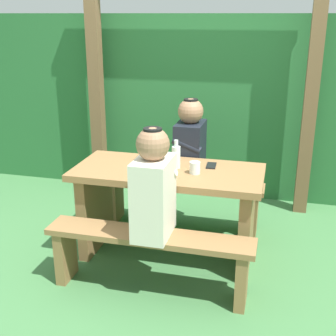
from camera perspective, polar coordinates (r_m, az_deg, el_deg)
name	(u,v)px	position (r m, az deg, el deg)	size (l,w,h in m)	color
ground_plane	(168,254)	(3.60, 0.00, -10.93)	(12.00, 12.00, 0.00)	#3E7340
hedge_backdrop	(208,101)	(4.94, 5.17, 8.57)	(6.40, 0.90, 1.81)	#276331
pergola_post_left	(96,91)	(4.58, -9.15, 9.71)	(0.12, 0.12, 2.14)	brown
pergola_post_right	(311,100)	(4.22, 17.80, 8.24)	(0.12, 0.12, 2.14)	brown
picnic_table	(168,197)	(3.38, 0.00, -3.76)	(1.40, 0.64, 0.71)	olive
bench_near	(149,250)	(3.02, -2.41, -10.45)	(1.40, 0.24, 0.44)	olive
bench_far	(182,194)	(3.90, 1.84, -3.33)	(1.40, 0.24, 0.44)	olive
person_white_shirt	(153,187)	(2.82, -1.88, -2.46)	(0.25, 0.35, 0.72)	silver
person_black_coat	(190,145)	(3.74, 2.83, 3.00)	(0.25, 0.35, 0.72)	black
drinking_glass	(195,168)	(3.21, 3.46, 0.04)	(0.08, 0.08, 0.09)	silver
bottle_left	(176,156)	(3.30, 1.04, 1.49)	(0.06, 0.06, 0.22)	silver
bottle_right	(155,156)	(3.29, -1.66, 1.50)	(0.06, 0.06, 0.25)	silver
cell_phone	(211,166)	(3.38, 5.56, 0.31)	(0.07, 0.14, 0.01)	black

